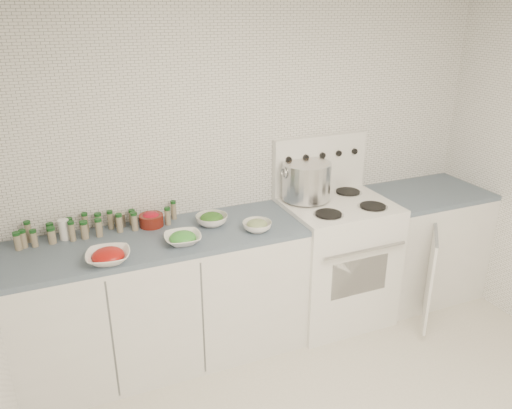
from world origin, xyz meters
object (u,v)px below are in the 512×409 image
(stock_pot, at_px, (306,179))
(bowl_snowpea, at_px, (183,238))
(bowl_tomato, at_px, (108,256))
(stove, at_px, (334,256))

(stock_pot, height_order, bowl_snowpea, stock_pot)
(bowl_tomato, bearing_deg, stock_pot, 13.56)
(stove, relative_size, bowl_snowpea, 5.52)
(stove, distance_m, bowl_snowpea, 1.27)
(stove, height_order, bowl_snowpea, stove)
(stock_pot, bearing_deg, bowl_snowpea, -164.30)
(stock_pot, distance_m, bowl_snowpea, 1.05)
(stock_pot, relative_size, bowl_tomato, 1.29)
(stock_pot, bearing_deg, stove, -37.78)
(stove, distance_m, stock_pot, 0.64)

